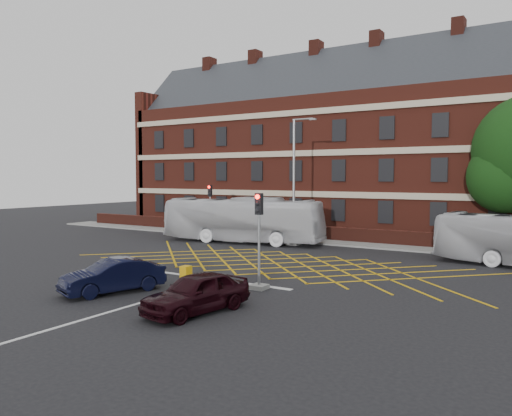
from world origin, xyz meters
The scene contains 15 objects.
ground centered at (0.00, 0.00, 0.00)m, with size 120.00×120.00×0.00m, color black.
victorian_building centered at (0.25, 22.00, 7.84)m, with size 51.00×12.17×20.40m.
boundary_wall centered at (0.00, 13.00, 0.55)m, with size 56.00×0.50×1.10m, color #471A13.
far_pavement centered at (0.00, 12.00, 0.06)m, with size 60.00×3.00×0.12m, color slate.
box_junction_hatching centered at (0.00, 2.00, 0.01)m, with size 11.50×0.12×0.02m, color #CC990C.
stop_line centered at (0.00, -3.50, 0.01)m, with size 8.00×0.30×0.02m, color silver.
centre_line centered at (0.00, -10.00, 0.01)m, with size 0.15×14.00×0.02m, color silver.
bus_left centered at (-6.68, 8.58, 1.72)m, with size 2.89×12.37×3.44m, color silver.
car_navy centered at (-2.31, -8.03, 0.72)m, with size 1.53×4.38×1.44m, color black.
car_maroon centered at (2.74, -8.58, 0.74)m, with size 1.75×4.36×1.49m, color black.
traffic_light_near centered at (2.69, -4.13, 1.76)m, with size 0.70×0.70×4.27m.
traffic_light_far centered at (-11.33, 10.63, 1.76)m, with size 0.70×0.70×4.27m.
street_lamp centered at (-2.78, 9.60, 3.18)m, with size 2.25×1.00×9.17m.
direction_signs centered at (-13.87, 12.09, 1.38)m, with size 1.10×0.16×2.20m.
utility_cabinet centered at (-0.69, -5.12, 0.43)m, with size 0.40×0.44×0.87m, color #D89C0C.
Camera 1 is at (14.24, -22.73, 5.01)m, focal length 35.00 mm.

